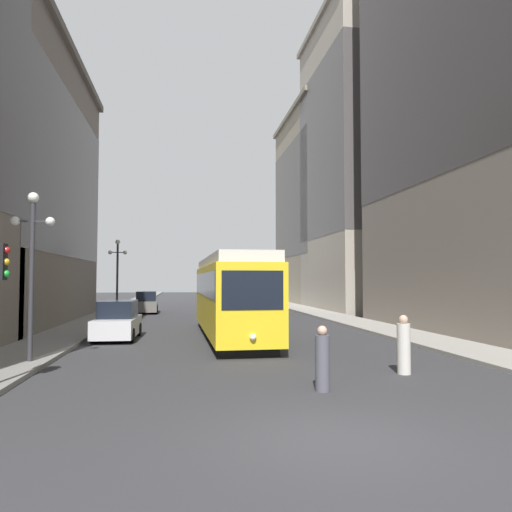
% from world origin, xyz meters
% --- Properties ---
extents(ground_plane, '(200.00, 200.00, 0.00)m').
position_xyz_m(ground_plane, '(0.00, 0.00, 0.00)').
color(ground_plane, '#303033').
extents(sidewalk_left, '(2.75, 120.00, 0.15)m').
position_xyz_m(sidewalk_left, '(-8.38, 40.00, 0.07)').
color(sidewalk_left, gray).
rests_on(sidewalk_left, ground).
extents(sidewalk_right, '(2.75, 120.00, 0.15)m').
position_xyz_m(sidewalk_right, '(8.38, 40.00, 0.07)').
color(sidewalk_right, gray).
rests_on(sidewalk_right, ground).
extents(streetcar, '(2.90, 13.91, 3.89)m').
position_xyz_m(streetcar, '(-0.36, 15.35, 2.10)').
color(streetcar, black).
rests_on(streetcar, ground).
extents(transit_bus, '(2.92, 11.30, 3.45)m').
position_xyz_m(transit_bus, '(3.46, 33.68, 1.95)').
color(transit_bus, black).
rests_on(transit_bus, ground).
extents(parked_car_left_near, '(1.97, 4.31, 1.82)m').
position_xyz_m(parked_car_left_near, '(-5.71, 15.30, 0.84)').
color(parked_car_left_near, black).
rests_on(parked_car_left_near, ground).
extents(parked_car_left_mid, '(2.02, 4.52, 1.82)m').
position_xyz_m(parked_car_left_mid, '(-5.71, 33.34, 0.84)').
color(parked_car_left_mid, black).
rests_on(parked_car_left_mid, ground).
extents(pedestrian_crossing_near, '(0.39, 0.39, 1.76)m').
position_xyz_m(pedestrian_crossing_near, '(3.89, 5.34, 0.82)').
color(pedestrian_crossing_near, beige).
rests_on(pedestrian_crossing_near, ground).
extents(pedestrian_crossing_far, '(0.37, 0.37, 1.65)m').
position_xyz_m(pedestrian_crossing_far, '(0.85, 3.56, 0.77)').
color(pedestrian_crossing_far, '#4C4C56').
rests_on(pedestrian_crossing_far, ground).
extents(lamp_post_left_near, '(1.41, 0.36, 5.57)m').
position_xyz_m(lamp_post_left_near, '(-7.61, 8.49, 3.80)').
color(lamp_post_left_near, '#333338').
rests_on(lamp_post_left_near, sidewalk_left).
extents(lamp_post_left_far, '(1.41, 0.36, 5.72)m').
position_xyz_m(lamp_post_left_far, '(-7.61, 29.51, 3.89)').
color(lamp_post_left_far, '#333338').
rests_on(lamp_post_left_far, sidewalk_left).
extents(building_right_midblock, '(15.70, 14.88, 27.40)m').
position_xyz_m(building_right_midblock, '(17.31, 34.63, 14.12)').
color(building_right_midblock, '#A89E8E').
rests_on(building_right_midblock, ground).
extents(building_right_far, '(13.83, 17.41, 22.63)m').
position_xyz_m(building_right_far, '(16.37, 47.30, 11.65)').
color(building_right_far, gray).
rests_on(building_right_far, ground).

